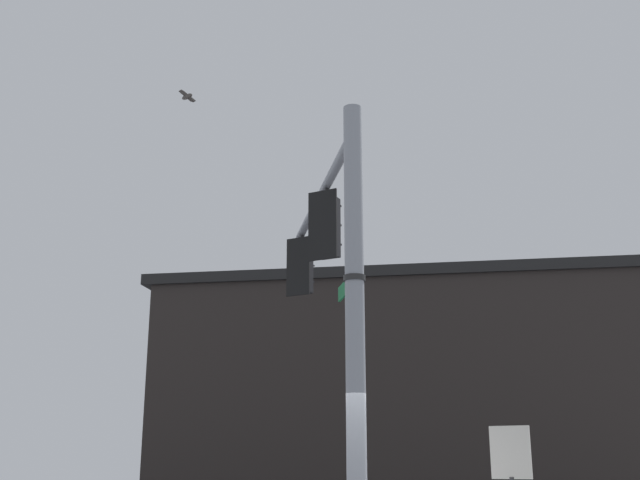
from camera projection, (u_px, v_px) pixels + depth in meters
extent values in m
cylinder|color=gray|center=(355.00, 330.00, 10.81)|extent=(0.27, 0.27, 6.71)
cylinder|color=gray|center=(321.00, 195.00, 14.23)|extent=(3.55, 4.42, 0.16)
cylinder|color=black|center=(327.00, 193.00, 13.61)|extent=(0.08, 0.08, 0.18)
cube|color=black|center=(327.00, 227.00, 13.44)|extent=(0.36, 0.30, 1.05)
sphere|color=#590F0F|center=(332.00, 211.00, 13.69)|extent=(0.22, 0.22, 0.22)
cube|color=black|center=(333.00, 206.00, 13.74)|extent=(0.24, 0.20, 0.03)
sphere|color=yellow|center=(332.00, 230.00, 13.60)|extent=(0.22, 0.22, 0.22)
cube|color=black|center=(333.00, 225.00, 13.64)|extent=(0.24, 0.20, 0.03)
sphere|color=#0F4C19|center=(333.00, 250.00, 13.50)|extent=(0.22, 0.22, 0.22)
cube|color=black|center=(333.00, 244.00, 13.55)|extent=(0.24, 0.20, 0.03)
cube|color=black|center=(323.00, 225.00, 13.30)|extent=(0.54, 0.03, 1.22)
cylinder|color=black|center=(302.00, 239.00, 16.41)|extent=(0.08, 0.08, 0.18)
cube|color=black|center=(302.00, 268.00, 16.24)|extent=(0.36, 0.30, 1.05)
sphere|color=#590F0F|center=(307.00, 254.00, 16.50)|extent=(0.22, 0.22, 0.22)
cube|color=black|center=(307.00, 249.00, 16.54)|extent=(0.24, 0.20, 0.03)
sphere|color=yellow|center=(307.00, 270.00, 16.40)|extent=(0.22, 0.22, 0.22)
cube|color=black|center=(307.00, 266.00, 16.45)|extent=(0.24, 0.20, 0.03)
sphere|color=#0F4C19|center=(307.00, 286.00, 16.31)|extent=(0.22, 0.22, 0.22)
cube|color=black|center=(307.00, 282.00, 16.35)|extent=(0.24, 0.20, 0.03)
cube|color=black|center=(298.00, 266.00, 16.10)|extent=(0.54, 0.03, 1.22)
cube|color=#147238|center=(345.00, 288.00, 11.63)|extent=(0.63, 0.79, 0.22)
cube|color=white|center=(345.00, 288.00, 11.62)|extent=(0.61, 0.77, 0.04)
cylinder|color=#262626|center=(354.00, 278.00, 11.02)|extent=(0.31, 0.31, 0.08)
ellipsoid|color=#4C4742|center=(187.00, 97.00, 14.95)|extent=(0.30, 0.16, 0.09)
cube|color=#4C4742|center=(186.00, 96.00, 14.94)|extent=(0.15, 0.33, 0.12)
cube|color=#4C4742|center=(188.00, 96.00, 14.97)|extent=(0.15, 0.33, 0.11)
cube|color=#282321|center=(407.00, 405.00, 22.58)|extent=(14.76, 9.40, 6.43)
cube|color=maroon|center=(411.00, 401.00, 25.35)|extent=(12.10, 5.11, 0.30)
cube|color=black|center=(403.00, 290.00, 23.50)|extent=(15.35, 9.78, 0.30)
cube|color=silver|center=(510.00, 452.00, 11.56)|extent=(0.60, 0.04, 0.76)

